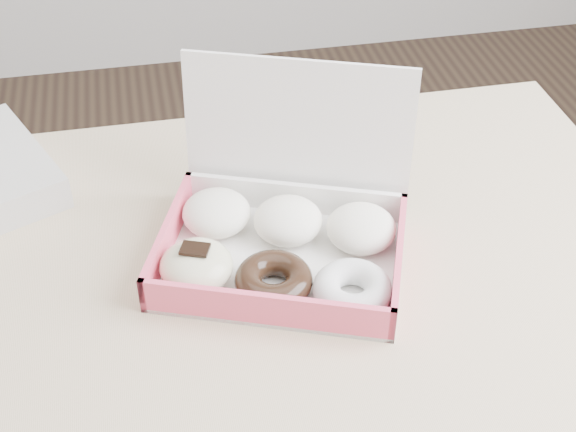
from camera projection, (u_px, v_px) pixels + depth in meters
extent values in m
cube|color=tan|center=(184.00, 326.00, 0.89)|extent=(1.20, 0.80, 0.04)
cylinder|color=tan|center=(480.00, 286.00, 1.48)|extent=(0.05, 0.05, 0.71)
cube|color=white|center=(281.00, 263.00, 0.94)|extent=(0.33, 0.29, 0.01)
cube|color=#F0516E|center=(265.00, 310.00, 0.85)|extent=(0.26, 0.11, 0.05)
cube|color=white|center=(295.00, 199.00, 1.00)|extent=(0.26, 0.11, 0.05)
cube|color=#F0516E|center=(168.00, 238.00, 0.94)|extent=(0.08, 0.19, 0.05)
cube|color=#F0516E|center=(398.00, 263.00, 0.91)|extent=(0.08, 0.19, 0.05)
cube|color=white|center=(298.00, 138.00, 0.96)|extent=(0.27, 0.12, 0.20)
ellipsoid|color=white|center=(217.00, 213.00, 0.97)|extent=(0.11, 0.11, 0.05)
ellipsoid|color=white|center=(288.00, 220.00, 0.96)|extent=(0.11, 0.11, 0.05)
ellipsoid|color=white|center=(361.00, 228.00, 0.94)|extent=(0.11, 0.11, 0.05)
ellipsoid|color=beige|center=(196.00, 266.00, 0.89)|extent=(0.11, 0.11, 0.05)
cube|color=black|center=(195.00, 249.00, 0.88)|extent=(0.04, 0.03, 0.00)
torus|color=black|center=(274.00, 280.00, 0.89)|extent=(0.11, 0.11, 0.03)
torus|color=white|center=(352.00, 289.00, 0.88)|extent=(0.11, 0.11, 0.03)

